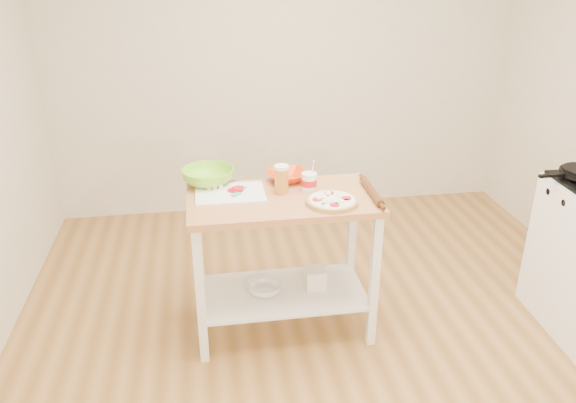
# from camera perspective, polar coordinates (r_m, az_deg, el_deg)

# --- Properties ---
(room_shell) EXTENTS (4.04, 4.54, 2.74)m
(room_shell) POSITION_cam_1_polar(r_m,az_deg,el_deg) (2.77, 6.71, 6.20)
(room_shell) COLOR #A5763D
(room_shell) RESTS_ON ground
(prep_island) EXTENTS (1.09, 0.60, 0.90)m
(prep_island) POSITION_cam_1_polar(r_m,az_deg,el_deg) (3.34, -0.56, -3.54)
(prep_island) COLOR #BA7D4C
(prep_island) RESTS_ON ground
(pizza) EXTENTS (0.29, 0.29, 0.05)m
(pizza) POSITION_cam_1_polar(r_m,az_deg,el_deg) (3.15, 4.48, 0.07)
(pizza) COLOR tan
(pizza) RESTS_ON prep_island
(cutting_board) EXTENTS (0.40, 0.30, 0.04)m
(cutting_board) POSITION_cam_1_polar(r_m,az_deg,el_deg) (3.28, -5.95, 0.91)
(cutting_board) COLOR white
(cutting_board) RESTS_ON prep_island
(spatula) EXTENTS (0.11, 0.14, 0.01)m
(spatula) POSITION_cam_1_polar(r_m,az_deg,el_deg) (3.27, -5.06, 0.98)
(spatula) COLOR #43AD9F
(spatula) RESTS_ON cutting_board
(knife) EXTENTS (0.25, 0.13, 0.01)m
(knife) POSITION_cam_1_polar(r_m,az_deg,el_deg) (3.42, -7.13, 1.97)
(knife) COLOR silver
(knife) RESTS_ON cutting_board
(orange_bowl) EXTENTS (0.28, 0.28, 0.06)m
(orange_bowl) POSITION_cam_1_polar(r_m,az_deg,el_deg) (3.45, -0.10, 2.60)
(orange_bowl) COLOR red
(orange_bowl) RESTS_ON prep_island
(green_bowl) EXTENTS (0.32, 0.32, 0.10)m
(green_bowl) POSITION_cam_1_polar(r_m,az_deg,el_deg) (3.42, -8.13, 2.53)
(green_bowl) COLOR #80D02C
(green_bowl) RESTS_ON prep_island
(beer_pint) EXTENTS (0.08, 0.08, 0.17)m
(beer_pint) POSITION_cam_1_polar(r_m,az_deg,el_deg) (3.25, -0.67, 2.28)
(beer_pint) COLOR #BF792A
(beer_pint) RESTS_ON prep_island
(yogurt_tub) EXTENTS (0.09, 0.09, 0.20)m
(yogurt_tub) POSITION_cam_1_polar(r_m,az_deg,el_deg) (3.29, 2.16, 2.00)
(yogurt_tub) COLOR white
(yogurt_tub) RESTS_ON prep_island
(rolling_pin) EXTENTS (0.05, 0.38, 0.04)m
(rolling_pin) POSITION_cam_1_polar(r_m,az_deg,el_deg) (3.28, 8.48, 1.04)
(rolling_pin) COLOR #562D13
(rolling_pin) RESTS_ON prep_island
(shelf_glass_bowl) EXTENTS (0.26, 0.26, 0.07)m
(shelf_glass_bowl) POSITION_cam_1_polar(r_m,az_deg,el_deg) (3.50, -2.39, -8.80)
(shelf_glass_bowl) COLOR silver
(shelf_glass_bowl) RESTS_ON prep_island
(shelf_bin) EXTENTS (0.12, 0.12, 0.12)m
(shelf_bin) POSITION_cam_1_polar(r_m,az_deg,el_deg) (3.55, 2.79, -7.75)
(shelf_bin) COLOR white
(shelf_bin) RESTS_ON prep_island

